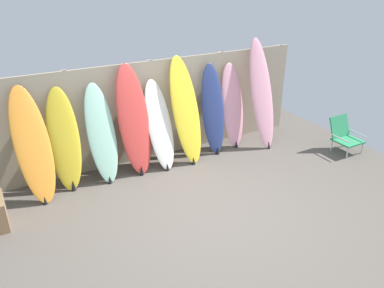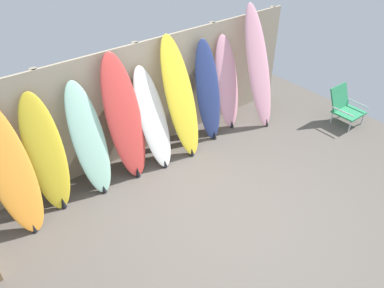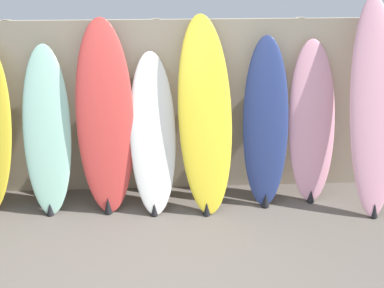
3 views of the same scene
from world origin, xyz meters
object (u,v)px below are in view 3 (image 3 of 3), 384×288
(surfboard_yellow_5, at_px, (205,116))
(surfboard_seafoam_2, at_px, (47,132))
(surfboard_navy_6, at_px, (266,123))
(surfboard_white_4, at_px, (153,134))
(surfboard_pink_7, at_px, (312,123))
(surfboard_pink_8, at_px, (373,108))
(surfboard_red_3, at_px, (105,118))

(surfboard_yellow_5, bearing_deg, surfboard_seafoam_2, 179.10)
(surfboard_yellow_5, bearing_deg, surfboard_navy_6, 5.27)
(surfboard_seafoam_2, xyz_separation_m, surfboard_yellow_5, (1.53, -0.02, 0.14))
(surfboard_white_4, height_order, surfboard_navy_6, surfboard_navy_6)
(surfboard_seafoam_2, relative_size, surfboard_navy_6, 0.96)
(surfboard_pink_7, bearing_deg, surfboard_white_4, -175.99)
(surfboard_navy_6, bearing_deg, surfboard_pink_8, -8.19)
(surfboard_navy_6, height_order, surfboard_pink_8, surfboard_pink_8)
(surfboard_seafoam_2, distance_m, surfboard_red_3, 0.58)
(surfboard_seafoam_2, height_order, surfboard_white_4, surfboard_seafoam_2)
(surfboard_red_3, relative_size, surfboard_pink_8, 0.91)
(surfboard_red_3, bearing_deg, surfboard_yellow_5, -1.51)
(surfboard_seafoam_2, height_order, surfboard_red_3, surfboard_red_3)
(surfboard_red_3, bearing_deg, surfboard_seafoam_2, -179.85)
(surfboard_red_3, relative_size, surfboard_white_4, 1.22)
(surfboard_white_4, bearing_deg, surfboard_red_3, 177.80)
(surfboard_yellow_5, bearing_deg, surfboard_pink_8, -3.17)
(surfboard_red_3, height_order, surfboard_pink_8, surfboard_pink_8)
(surfboard_pink_7, bearing_deg, surfboard_seafoam_2, -177.90)
(surfboard_red_3, distance_m, surfboard_navy_6, 1.57)
(surfboard_pink_7, bearing_deg, surfboard_navy_6, -172.41)
(surfboard_seafoam_2, bearing_deg, surfboard_pink_8, -2.07)
(surfboard_red_3, xyz_separation_m, surfboard_pink_8, (2.58, -0.11, 0.10))
(surfboard_white_4, distance_m, surfboard_pink_8, 2.15)
(surfboard_red_3, height_order, surfboard_navy_6, surfboard_red_3)
(surfboard_pink_7, distance_m, surfboard_pink_8, 0.61)
(surfboard_red_3, distance_m, surfboard_yellow_5, 0.96)
(surfboard_pink_7, xyz_separation_m, surfboard_pink_8, (0.53, -0.21, 0.21))
(surfboard_seafoam_2, height_order, surfboard_navy_6, surfboard_navy_6)
(surfboard_seafoam_2, height_order, surfboard_pink_8, surfboard_pink_8)
(surfboard_red_3, distance_m, surfboard_pink_8, 2.58)
(surfboard_red_3, xyz_separation_m, surfboard_yellow_5, (0.96, -0.03, 0.01))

